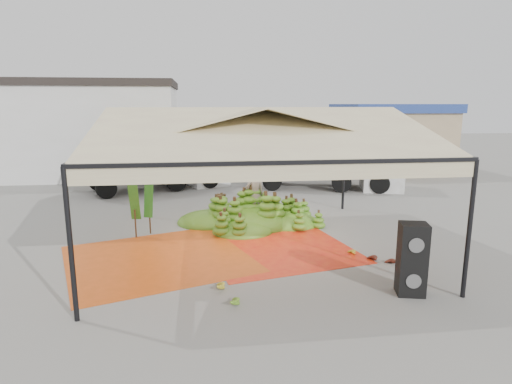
{
  "coord_description": "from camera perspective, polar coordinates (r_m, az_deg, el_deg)",
  "views": [
    {
      "loc": [
        -1.55,
        -11.96,
        4.1
      ],
      "look_at": [
        0.2,
        1.5,
        1.3
      ],
      "focal_mm": 30.0,
      "sensor_mm": 36.0,
      "label": 1
    }
  ],
  "objects": [
    {
      "name": "vendor",
      "position": [
        15.1,
        -0.16,
        -0.4
      ],
      "size": [
        0.77,
        0.6,
        1.89
      ],
      "primitive_type": "imported",
      "rotation": [
        0.0,
        0.0,
        3.37
      ],
      "color": "gray",
      "rests_on": "ground"
    },
    {
      "name": "ground",
      "position": [
        12.74,
        -0.02,
        -7.12
      ],
      "size": [
        90.0,
        90.0,
        0.0
      ],
      "primitive_type": "plane",
      "color": "slate",
      "rests_on": "ground"
    },
    {
      "name": "hand_yellow_b",
      "position": [
        9.89,
        -5.32,
        -12.17
      ],
      "size": [
        0.5,
        0.42,
        0.22
      ],
      "primitive_type": "ellipsoid",
      "rotation": [
        0.0,
        0.0,
        -0.04
      ],
      "color": "gold",
      "rests_on": "ground"
    },
    {
      "name": "tarp_left",
      "position": [
        11.98,
        -12.96,
        -8.63
      ],
      "size": [
        5.77,
        5.63,
        0.01
      ],
      "primitive_type": "cube",
      "rotation": [
        0.0,
        0.0,
        0.33
      ],
      "color": "#CA4B13",
      "rests_on": "ground"
    },
    {
      "name": "truck_right",
      "position": [
        21.4,
        10.52,
        4.35
      ],
      "size": [
        7.24,
        4.06,
        2.36
      ],
      "rotation": [
        0.0,
        0.0,
        -0.27
      ],
      "color": "#452D17",
      "rests_on": "ground"
    },
    {
      "name": "hand_green",
      "position": [
        9.19,
        -3.39,
        -14.1
      ],
      "size": [
        0.55,
        0.48,
        0.22
      ],
      "primitive_type": "ellipsoid",
      "rotation": [
        0.0,
        0.0,
        -0.21
      ],
      "color": "#44821B",
      "rests_on": "ground"
    },
    {
      "name": "speaker_stack",
      "position": [
        9.96,
        20.08,
        -8.41
      ],
      "size": [
        0.68,
        0.63,
        1.6
      ],
      "rotation": [
        0.0,
        0.0,
        -0.24
      ],
      "color": "black",
      "rests_on": "ground"
    },
    {
      "name": "tarp_right",
      "position": [
        12.61,
        2.6,
        -7.3
      ],
      "size": [
        4.86,
        5.02,
        0.01
      ],
      "primitive_type": "cube",
      "rotation": [
        0.0,
        0.0,
        0.21
      ],
      "color": "red",
      "rests_on": "ground"
    },
    {
      "name": "truck_left",
      "position": [
        21.46,
        -12.25,
        4.24
      ],
      "size": [
        7.13,
        4.66,
        2.32
      ],
      "rotation": [
        0.0,
        0.0,
        0.38
      ],
      "color": "#53341B",
      "rests_on": "ground"
    },
    {
      "name": "banana_leaves",
      "position": [
        14.33,
        -14.86,
        -5.37
      ],
      "size": [
        0.96,
        1.36,
        3.7
      ],
      "primitive_type": null,
      "color": "#247B20",
      "rests_on": "ground"
    },
    {
      "name": "canopy_tent",
      "position": [
        12.09,
        -0.02,
        7.86
      ],
      "size": [
        8.1,
        8.1,
        4.0
      ],
      "color": "black",
      "rests_on": "ground"
    },
    {
      "name": "building_tan",
      "position": [
        27.58,
        17.5,
        6.9
      ],
      "size": [
        6.3,
        5.3,
        4.1
      ],
      "color": "tan",
      "rests_on": "ground"
    },
    {
      "name": "hand_yellow_a",
      "position": [
        12.24,
        12.39,
        -7.73
      ],
      "size": [
        0.45,
        0.38,
        0.19
      ],
      "primitive_type": "ellipsoid",
      "rotation": [
        0.0,
        0.0,
        0.12
      ],
      "color": "gold",
      "rests_on": "ground"
    },
    {
      "name": "hand_red_b",
      "position": [
        11.78,
        17.44,
        -8.79
      ],
      "size": [
        0.52,
        0.51,
        0.18
      ],
      "primitive_type": "ellipsoid",
      "rotation": [
        0.0,
        0.0,
        0.7
      ],
      "color": "#521A12",
      "rests_on": "ground"
    },
    {
      "name": "banana_heap",
      "position": [
        14.86,
        -0.67,
        -2.16
      ],
      "size": [
        6.32,
        5.8,
        1.1
      ],
      "primitive_type": "ellipsoid",
      "rotation": [
        0.0,
        0.0,
        -0.37
      ],
      "color": "#3B7518",
      "rests_on": "ground"
    },
    {
      "name": "hanging_bunches",
      "position": [
        11.44,
        11.64,
        3.99
      ],
      "size": [
        1.74,
        0.24,
        0.2
      ],
      "color": "#4C7A19",
      "rests_on": "ground"
    },
    {
      "name": "building_white",
      "position": [
        27.34,
        -25.65,
        7.61
      ],
      "size": [
        14.3,
        6.3,
        5.4
      ],
      "color": "silver",
      "rests_on": "ground"
    },
    {
      "name": "hand_red_a",
      "position": [
        11.88,
        15.02,
        -8.41
      ],
      "size": [
        0.53,
        0.47,
        0.21
      ],
      "primitive_type": "ellipsoid",
      "rotation": [
        0.0,
        0.0,
        0.24
      ],
      "color": "#582514",
      "rests_on": "ground"
    }
  ]
}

